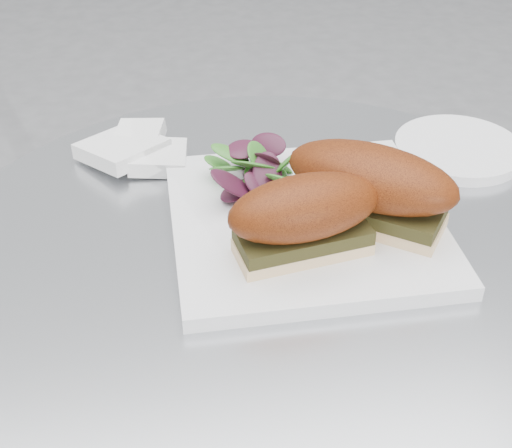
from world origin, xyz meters
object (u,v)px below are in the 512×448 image
at_px(plate, 305,221).
at_px(sandwich_left, 304,216).
at_px(sandwich_right, 371,185).
at_px(saucer, 458,149).

bearing_deg(plate, sandwich_left, -105.70).
xyz_separation_m(plate, sandwich_left, (-0.02, -0.06, 0.05)).
bearing_deg(sandwich_left, sandwich_right, 19.17).
bearing_deg(plate, sandwich_right, -18.65).
distance_m(plate, sandwich_left, 0.08).
xyz_separation_m(sandwich_left, sandwich_right, (0.07, 0.04, -0.00)).
bearing_deg(saucer, sandwich_left, -143.12).
bearing_deg(sandwich_right, saucer, 77.46).
distance_m(plate, sandwich_right, 0.08).
bearing_deg(plate, saucer, 28.03).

